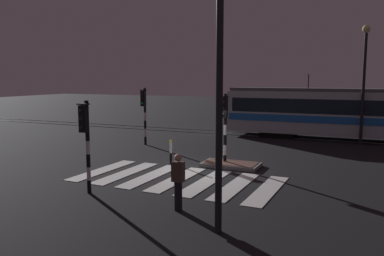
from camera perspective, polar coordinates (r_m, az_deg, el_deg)
name	(u,v)px	position (r m, az deg, el deg)	size (l,w,h in m)	color
ground_plane	(194,170)	(17.00, 0.28, -6.10)	(120.00, 120.00, 0.00)	black
rail_near	(257,136)	(26.97, 9.35, -1.16)	(80.00, 0.12, 0.03)	#59595E
rail_far	(262,133)	(28.35, 10.07, -0.77)	(80.00, 0.12, 0.03)	#59595E
crosswalk_zebra	(177,179)	(15.55, -2.14, -7.35)	(7.90, 4.22, 0.02)	silver
traffic_island	(231,164)	(17.80, 5.61, -5.23)	(2.53, 1.36, 0.18)	slate
traffic_light_median_centre	(225,119)	(17.63, 4.71, 1.36)	(0.36, 0.42, 3.22)	black
traffic_light_corner_far_left	(144,107)	(23.17, -6.89, 2.94)	(0.36, 0.42, 3.33)	black
traffic_light_kerb_mid_left	(86,133)	(13.72, -15.03, -0.69)	(0.36, 0.42, 3.18)	black
street_lamp_near_kerb	(216,49)	(9.54, 3.49, 11.27)	(0.44, 1.21, 7.27)	black
street_lamp_trackside_right	(364,70)	(24.78, 23.50, 7.62)	(0.44, 1.21, 6.79)	black
tram	(343,112)	(26.70, 20.84, 2.11)	(14.65, 2.58, 4.15)	#B2BCC1
pedestrian_waiting_at_kerb	(178,182)	(11.83, -2.01, -7.72)	(0.36, 0.24, 1.71)	black
bollard_island_edge	(171,152)	(18.22, -3.05, -3.40)	(0.12, 0.12, 1.11)	black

